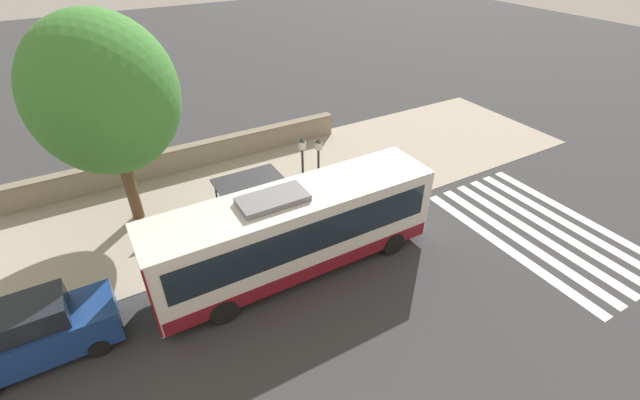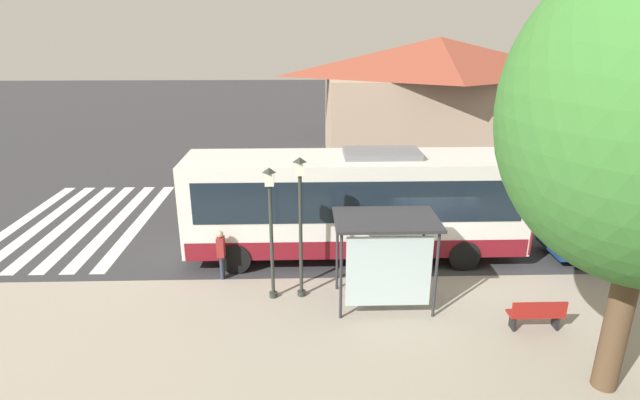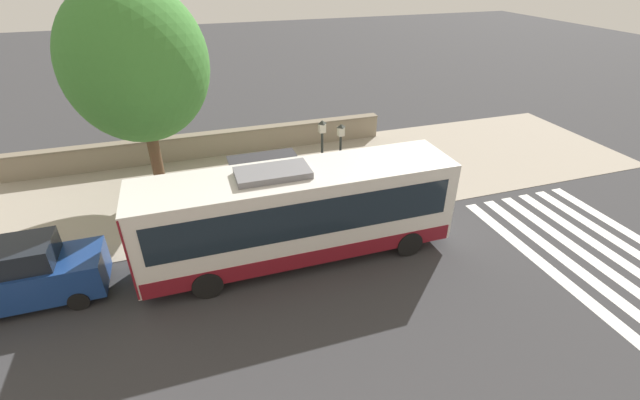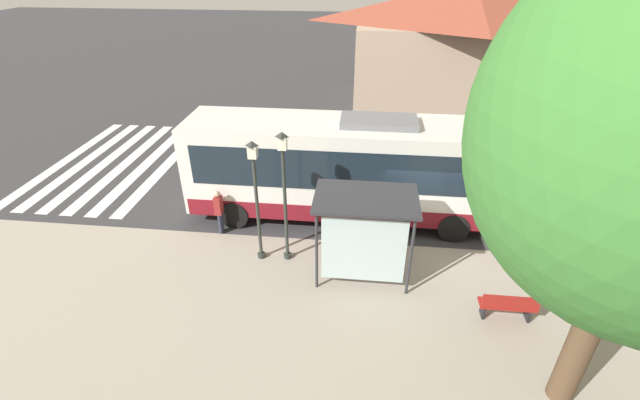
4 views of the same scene
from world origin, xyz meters
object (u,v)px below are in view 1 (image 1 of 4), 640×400
(pedestrian, at_px, (363,200))
(street_lamp_far, at_px, (303,174))
(street_lamp_near, at_px, (318,171))
(shade_tree, at_px, (104,95))
(parked_car_behind_bus, at_px, (35,333))
(bench, at_px, (160,230))
(bus, at_px, (295,230))
(bus_shelter, at_px, (249,188))

(pedestrian, bearing_deg, street_lamp_far, -114.94)
(street_lamp_near, distance_m, shade_tree, 9.14)
(street_lamp_far, bearing_deg, parked_car_behind_bus, -77.76)
(bench, relative_size, street_lamp_far, 0.34)
(bus, bearing_deg, pedestrian, 110.26)
(bench, distance_m, street_lamp_far, 6.62)
(bench, height_order, parked_car_behind_bus, parked_car_behind_bus)
(pedestrian, height_order, parked_car_behind_bus, parked_car_behind_bus)
(bus, bearing_deg, street_lamp_far, 146.57)
(bus, bearing_deg, bench, -137.38)
(street_lamp_near, bearing_deg, parked_car_behind_bus, -78.32)
(pedestrian, bearing_deg, parked_car_behind_bus, -84.90)
(bus_shelter, distance_m, street_lamp_near, 3.16)
(bus, relative_size, shade_tree, 1.21)
(street_lamp_near, bearing_deg, pedestrian, 53.79)
(street_lamp_far, xyz_separation_m, parked_car_behind_bus, (2.31, -10.65, -1.42))
(bus_shelter, distance_m, parked_car_behind_bus, 8.91)
(bench, bearing_deg, pedestrian, 70.27)
(street_lamp_far, distance_m, parked_car_behind_bus, 10.99)
(bus, relative_size, pedestrian, 6.94)
(shade_tree, height_order, parked_car_behind_bus, shade_tree)
(parked_car_behind_bus, bearing_deg, bus, 87.45)
(street_lamp_far, xyz_separation_m, shade_tree, (-4.05, -6.60, 3.42))
(bus_shelter, height_order, bench, bus_shelter)
(pedestrian, distance_m, street_lamp_near, 2.47)
(bus, distance_m, bus_shelter, 3.35)
(pedestrian, bearing_deg, bench, -109.73)
(bus, height_order, parked_car_behind_bus, bus)
(pedestrian, bearing_deg, bus_shelter, -110.14)
(bench, height_order, street_lamp_far, street_lamp_far)
(pedestrian, distance_m, shade_tree, 11.55)
(street_lamp_far, relative_size, shade_tree, 0.46)
(bus_shelter, xyz_separation_m, street_lamp_near, (0.54, 3.11, 0.18))
(parked_car_behind_bus, bearing_deg, bench, 132.26)
(bus_shelter, relative_size, pedestrian, 1.76)
(street_lamp_near, xyz_separation_m, street_lamp_far, (0.06, -0.81, 0.15))
(shade_tree, bearing_deg, street_lamp_near, 61.71)
(bench, height_order, street_lamp_near, street_lamp_near)
(bus, xyz_separation_m, street_lamp_near, (-2.76, 2.60, 0.42))
(pedestrian, xyz_separation_m, shade_tree, (-5.19, -9.05, 4.97))
(street_lamp_far, bearing_deg, bus_shelter, -104.67)
(bus_shelter, bearing_deg, bench, -109.20)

